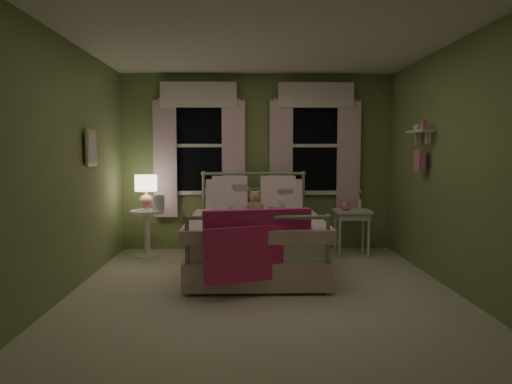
{
  "coord_description": "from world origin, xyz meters",
  "views": [
    {
      "loc": [
        -0.2,
        -4.69,
        1.45
      ],
      "look_at": [
        -0.06,
        0.48,
        1.0
      ],
      "focal_mm": 32.0,
      "sensor_mm": 36.0,
      "label": 1
    }
  ],
  "objects_px": {
    "table_lamp": "(146,188)",
    "nightstand_left": "(147,227)",
    "nightstand_right": "(352,217)",
    "bed": "(255,239)",
    "teddy_bear": "(255,204)",
    "child_right": "(276,191)",
    "child_left": "(233,190)"
  },
  "relations": [
    {
      "from": "child_right",
      "to": "bed",
      "type": "bearing_deg",
      "value": 76.01
    },
    {
      "from": "child_left",
      "to": "teddy_bear",
      "type": "relative_size",
      "value": 2.42
    },
    {
      "from": "teddy_bear",
      "to": "table_lamp",
      "type": "height_order",
      "value": "table_lamp"
    },
    {
      "from": "child_left",
      "to": "nightstand_right",
      "type": "height_order",
      "value": "child_left"
    },
    {
      "from": "bed",
      "to": "teddy_bear",
      "type": "xyz_separation_m",
      "value": [
        0.0,
        0.26,
        0.41
      ]
    },
    {
      "from": "table_lamp",
      "to": "nightstand_left",
      "type": "bearing_deg",
      "value": 116.57
    },
    {
      "from": "child_right",
      "to": "table_lamp",
      "type": "relative_size",
      "value": 1.58
    },
    {
      "from": "child_right",
      "to": "nightstand_left",
      "type": "xyz_separation_m",
      "value": [
        -1.77,
        0.35,
        -0.52
      ]
    },
    {
      "from": "bed",
      "to": "child_right",
      "type": "xyz_separation_m",
      "value": [
        0.28,
        0.42,
        0.56
      ]
    },
    {
      "from": "bed",
      "to": "table_lamp",
      "type": "relative_size",
      "value": 4.33
    },
    {
      "from": "nightstand_right",
      "to": "nightstand_left",
      "type": "bearing_deg",
      "value": 179.61
    },
    {
      "from": "teddy_bear",
      "to": "nightstand_right",
      "type": "height_order",
      "value": "teddy_bear"
    },
    {
      "from": "bed",
      "to": "teddy_bear",
      "type": "height_order",
      "value": "bed"
    },
    {
      "from": "bed",
      "to": "teddy_bear",
      "type": "relative_size",
      "value": 6.35
    },
    {
      "from": "child_left",
      "to": "table_lamp",
      "type": "bearing_deg",
      "value": -16.57
    },
    {
      "from": "child_right",
      "to": "table_lamp",
      "type": "distance_m",
      "value": 1.8
    },
    {
      "from": "child_right",
      "to": "nightstand_left",
      "type": "bearing_deg",
      "value": 8.29
    },
    {
      "from": "nightstand_left",
      "to": "child_right",
      "type": "bearing_deg",
      "value": -11.31
    },
    {
      "from": "nightstand_left",
      "to": "table_lamp",
      "type": "xyz_separation_m",
      "value": [
        0.0,
        -0.0,
        0.54
      ]
    },
    {
      "from": "table_lamp",
      "to": "nightstand_right",
      "type": "bearing_deg",
      "value": -0.39
    },
    {
      "from": "teddy_bear",
      "to": "nightstand_left",
      "type": "distance_m",
      "value": 1.62
    },
    {
      "from": "bed",
      "to": "child_left",
      "type": "distance_m",
      "value": 0.76
    },
    {
      "from": "bed",
      "to": "teddy_bear",
      "type": "distance_m",
      "value": 0.49
    },
    {
      "from": "child_right",
      "to": "nightstand_right",
      "type": "xyz_separation_m",
      "value": [
        1.09,
        0.33,
        -0.39
      ]
    },
    {
      "from": "child_right",
      "to": "nightstand_left",
      "type": "relative_size",
      "value": 1.14
    },
    {
      "from": "child_left",
      "to": "bed",
      "type": "bearing_deg",
      "value": 123.36
    },
    {
      "from": "table_lamp",
      "to": "nightstand_right",
      "type": "height_order",
      "value": "table_lamp"
    },
    {
      "from": "child_left",
      "to": "table_lamp",
      "type": "relative_size",
      "value": 1.65
    },
    {
      "from": "bed",
      "to": "table_lamp",
      "type": "height_order",
      "value": "bed"
    },
    {
      "from": "bed",
      "to": "child_right",
      "type": "bearing_deg",
      "value": 56.4
    },
    {
      "from": "child_left",
      "to": "nightstand_right",
      "type": "distance_m",
      "value": 1.74
    },
    {
      "from": "child_right",
      "to": "teddy_bear",
      "type": "xyz_separation_m",
      "value": [
        -0.28,
        -0.16,
        -0.15
      ]
    }
  ]
}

